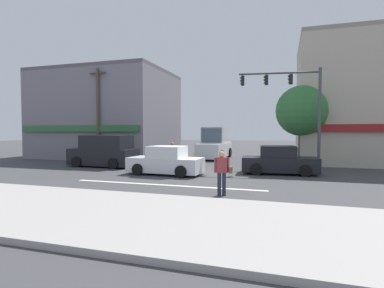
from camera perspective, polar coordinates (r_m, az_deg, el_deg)
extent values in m
plane|color=#3D3D3F|center=(16.78, -0.59, -5.78)|extent=(120.00, 120.00, 0.00)
cube|color=silver|center=(13.53, -5.19, -7.78)|extent=(9.00, 0.24, 0.01)
cube|color=#9E9993|center=(9.21, -17.44, -12.34)|extent=(40.00, 5.00, 0.16)
cube|color=slate|center=(29.20, -15.72, 5.04)|extent=(11.50, 8.52, 7.50)
cube|color=#2D6638|center=(25.62, -21.01, 2.76)|extent=(10.92, 0.24, 0.50)
cube|color=#57545B|center=(29.64, -15.81, 12.59)|extent=(11.50, 8.52, 0.30)
cylinder|color=#4C3823|center=(21.89, 20.02, -0.69)|extent=(0.32, 0.32, 2.50)
sphere|color=#337038|center=(21.90, 20.12, 5.96)|extent=(3.44, 3.44, 3.44)
cylinder|color=brown|center=(24.40, -17.49, 5.24)|extent=(0.22, 0.22, 7.25)
cube|color=#473828|center=(24.77, -17.59, 12.71)|extent=(1.40, 0.12, 0.10)
cylinder|color=brown|center=(23.23, 25.13, 6.06)|extent=(0.22, 0.22, 7.90)
cube|color=#473828|center=(23.73, 25.30, 14.65)|extent=(1.40, 0.12, 0.10)
cylinder|color=#47474C|center=(19.58, 23.10, 4.31)|extent=(0.18, 0.18, 6.20)
cylinder|color=#47474C|center=(19.50, 16.18, 12.85)|extent=(4.78, 0.71, 0.12)
cube|color=black|center=(19.52, 18.31, 11.62)|extent=(0.23, 0.26, 0.60)
sphere|color=black|center=(19.53, 17.96, 12.15)|extent=(0.12, 0.12, 0.12)
sphere|color=black|center=(19.50, 17.95, 11.63)|extent=(0.12, 0.12, 0.12)
sphere|color=green|center=(19.47, 17.95, 11.11)|extent=(0.12, 0.12, 0.12)
cube|color=black|center=(19.38, 14.00, 11.74)|extent=(0.23, 0.26, 0.60)
sphere|color=black|center=(19.40, 13.64, 12.27)|extent=(0.12, 0.12, 0.12)
sphere|color=black|center=(19.37, 13.64, 11.75)|extent=(0.12, 0.12, 0.12)
sphere|color=green|center=(19.34, 13.63, 11.22)|extent=(0.12, 0.12, 0.12)
cube|color=black|center=(19.34, 9.65, 11.80)|extent=(0.23, 0.26, 0.60)
sphere|color=black|center=(19.37, 9.29, 12.33)|extent=(0.12, 0.12, 0.12)
sphere|color=black|center=(19.34, 9.28, 11.80)|extent=(0.12, 0.12, 0.12)
sphere|color=green|center=(19.31, 9.28, 11.27)|extent=(0.12, 0.12, 0.12)
cube|color=black|center=(21.15, -16.57, -2.35)|extent=(4.67, 2.03, 1.10)
cube|color=black|center=(20.91, -15.94, 0.35)|extent=(3.27, 1.93, 0.90)
cube|color=#475666|center=(21.89, -19.39, 0.39)|extent=(0.13, 1.66, 0.76)
cylinder|color=black|center=(21.34, -21.12, -3.19)|extent=(0.73, 0.23, 0.72)
cylinder|color=black|center=(22.76, -18.09, -2.80)|extent=(0.73, 0.23, 0.72)
cylinder|color=black|center=(19.61, -14.78, -3.60)|extent=(0.73, 0.23, 0.72)
cylinder|color=black|center=(21.14, -11.96, -3.13)|extent=(0.73, 0.23, 0.72)
cube|color=black|center=(17.55, 16.31, -3.74)|extent=(4.22, 2.02, 0.80)
cube|color=black|center=(17.48, 16.02, -1.39)|extent=(2.02, 1.71, 0.64)
cube|color=#475666|center=(17.56, 19.18, -1.41)|extent=(0.17, 1.44, 0.54)
cylinder|color=black|center=(18.54, 20.08, -4.14)|extent=(0.65, 0.23, 0.64)
cylinder|color=black|center=(16.86, 20.81, -4.80)|extent=(0.65, 0.23, 0.64)
cylinder|color=black|center=(18.38, 12.17, -4.10)|extent=(0.65, 0.23, 0.64)
cylinder|color=black|center=(16.70, 12.11, -4.77)|extent=(0.65, 0.23, 0.64)
cube|color=silver|center=(26.41, 4.33, -1.11)|extent=(2.09, 5.63, 1.20)
cube|color=silver|center=(26.89, 4.62, 1.73)|extent=(1.96, 3.43, 1.40)
cube|color=#475666|center=(25.22, 3.70, 1.68)|extent=(1.75, 0.09, 1.19)
cylinder|color=black|center=(24.52, 5.62, -2.17)|extent=(0.25, 0.84, 0.84)
cylinder|color=black|center=(25.03, 1.15, -2.06)|extent=(0.25, 0.84, 0.84)
cylinder|color=black|center=(27.90, 7.18, -1.60)|extent=(0.25, 0.84, 0.84)
cylinder|color=black|center=(28.35, 3.21, -1.52)|extent=(0.25, 0.84, 0.84)
cube|color=silver|center=(16.72, -5.08, -3.95)|extent=(4.18, 1.89, 0.80)
cube|color=silver|center=(16.61, -4.77, -1.50)|extent=(1.97, 1.65, 0.64)
cube|color=#475666|center=(17.04, -7.74, -1.41)|extent=(0.13, 1.44, 0.54)
cylinder|color=black|center=(16.59, -10.32, -4.80)|extent=(0.65, 0.21, 0.64)
cylinder|color=black|center=(18.06, -7.59, -4.18)|extent=(0.65, 0.21, 0.64)
cylinder|color=black|center=(15.47, -2.13, -5.29)|extent=(0.65, 0.21, 0.64)
cylinder|color=black|center=(17.04, 0.03, -4.56)|extent=(0.65, 0.21, 0.64)
cylinder|color=#232838|center=(11.32, 5.21, -7.64)|extent=(0.14, 0.14, 0.86)
cylinder|color=#232838|center=(11.33, 6.13, -7.62)|extent=(0.14, 0.14, 0.86)
cube|color=maroon|center=(11.22, 5.68, -4.01)|extent=(0.41, 0.32, 0.58)
sphere|color=tan|center=(11.18, 5.69, -1.92)|extent=(0.22, 0.22, 0.22)
cylinder|color=maroon|center=(11.20, 4.46, -4.02)|extent=(0.09, 0.09, 0.56)
cylinder|color=maroon|center=(11.25, 6.90, -4.00)|extent=(0.09, 0.09, 0.56)
cube|color=brown|center=(11.24, 7.33, -4.90)|extent=(0.20, 0.30, 0.24)
cylinder|color=#333338|center=(20.07, -3.98, -3.18)|extent=(0.14, 0.14, 0.86)
cylinder|color=#333338|center=(20.16, -3.55, -3.15)|extent=(0.14, 0.14, 0.86)
cube|color=slate|center=(20.06, -3.77, -1.12)|extent=(0.39, 0.42, 0.58)
sphere|color=#9E7051|center=(20.04, -3.77, 0.05)|extent=(0.22, 0.22, 0.22)
cylinder|color=slate|center=(19.93, -4.36, -1.14)|extent=(0.09, 0.09, 0.56)
cylinder|color=slate|center=(20.18, -3.19, -1.09)|extent=(0.09, 0.09, 0.56)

